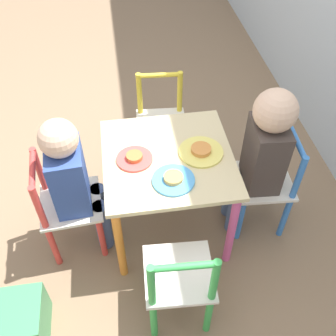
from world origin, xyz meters
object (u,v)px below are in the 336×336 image
storage_bin (25,320)px  plate_front (134,158)px  chair_green (179,281)px  chair_red (66,207)px  chair_blue (266,183)px  child_front (74,178)px  kids_table (168,169)px  plate_right (173,179)px  chair_yellow (161,125)px  plate_back (201,151)px  child_back (262,151)px

storage_bin → plate_front: bearing=131.7°
plate_front → chair_green: bearing=14.0°
chair_red → chair_blue: size_ratio=1.00×
child_front → chair_green: bearing=-143.3°
chair_red → plate_front: 0.39m
kids_table → chair_green: size_ratio=1.02×
chair_red → plate_right: chair_red is taller
child_front → chair_yellow: bearing=-45.3°
plate_right → plate_back: bearing=135.0°
chair_green → storage_bin: chair_green is taller
kids_table → plate_front: (-0.00, -0.14, 0.09)m
chair_blue → chair_green: same height
chair_red → child_front: size_ratio=0.72×
child_back → child_front: bearing=-86.1°
kids_table → storage_bin: size_ratio=2.60×
plate_front → storage_bin: (0.44, -0.50, -0.39)m
chair_red → chair_green: size_ratio=1.00×
chair_green → child_front: (-0.43, -0.37, 0.17)m
chair_red → plate_front: size_ratio=3.52×
plate_front → storage_bin: size_ratio=0.72×
child_front → chair_red: bearing=90.0°
kids_table → chair_green: 0.48m
plate_front → storage_bin: bearing=-48.3°
plate_front → plate_back: bearing=90.0°
storage_bin → plate_back: bearing=119.7°
kids_table → chair_yellow: size_ratio=1.02×
chair_green → child_back: 0.64m
plate_back → kids_table: bearing=-90.0°
plate_back → child_back: bearing=83.8°
plate_back → chair_red: bearing=-87.0°
chair_red → plate_right: bearing=-107.3°
plate_front → plate_back: same height
chair_yellow → chair_red: bearing=-131.1°
chair_yellow → child_back: 0.64m
chair_yellow → child_back: size_ratio=0.68×
chair_yellow → child_front: (0.48, -0.43, 0.17)m
plate_back → child_front: bearing=-87.1°
child_back → chair_green: bearing=-40.6°
chair_red → child_back: child_back is taller
chair_blue → plate_front: bearing=-89.1°
chair_green → plate_back: chair_green is taller
chair_yellow → storage_bin: (0.90, -0.67, -0.17)m
chair_green → child_back: size_ratio=0.68×
plate_front → plate_right: size_ratio=0.89×
chair_blue → chair_green: (0.42, -0.48, 0.00)m
kids_table → chair_blue: bearing=86.0°
plate_back → storage_bin: 0.98m
chair_red → chair_green: bearing=-138.6°
plate_front → plate_right: 0.20m
chair_blue → plate_right: (0.11, -0.46, 0.22)m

